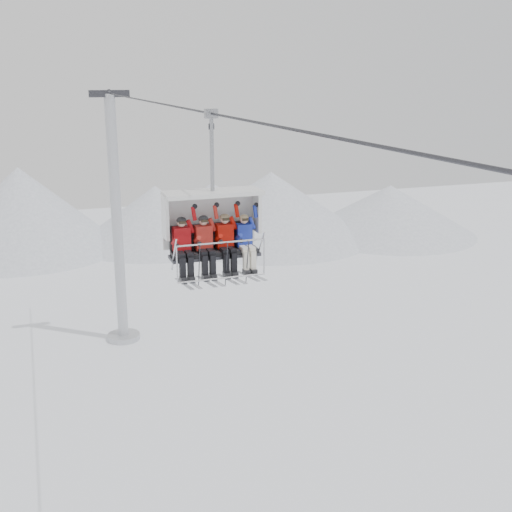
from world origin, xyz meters
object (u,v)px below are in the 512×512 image
object	(u,v)px
skier_far_left	(183,245)
skier_center_right	(226,242)
lift_tower_right	(118,239)
chairlift_carrier	(212,221)
skier_center_left	(205,243)
skier_far_right	(245,241)

from	to	relation	value
skier_far_left	skier_center_right	world-z (taller)	same
lift_tower_right	chairlift_carrier	world-z (taller)	lift_tower_right
skier_center_left	skier_center_right	xyz separation A→B (m)	(0.54, 0.00, 0.00)
lift_tower_right	skier_far_right	world-z (taller)	lift_tower_right
skier_far_left	lift_tower_right	bearing A→B (deg)	87.53
skier_far_left	skier_center_left	world-z (taller)	same
lift_tower_right	skier_center_right	distance (m)	19.54
chairlift_carrier	skier_center_right	distance (m)	0.62
chairlift_carrier	skier_center_left	size ratio (longest dim) A/B	2.36
lift_tower_right	skier_center_left	bearing A→B (deg)	-90.82
skier_far_left	skier_far_right	size ratio (longest dim) A/B	1.00
lift_tower_right	chairlift_carrier	distance (m)	19.36
chairlift_carrier	skier_center_right	bearing A→B (deg)	-48.69
chairlift_carrier	skier_far_left	xyz separation A→B (m)	(-0.82, -0.30, -0.47)
lift_tower_right	skier_far_right	bearing A→B (deg)	-87.68
skier_far_left	skier_far_right	world-z (taller)	skier_far_left
skier_center_left	skier_far_left	bearing A→B (deg)	180.00
lift_tower_right	skier_far_right	distance (m)	19.56
skier_center_right	skier_far_right	size ratio (longest dim) A/B	1.00
skier_far_right	chairlift_carrier	bearing A→B (deg)	158.05
skier_far_left	skier_center_right	distance (m)	1.09
chairlift_carrier	skier_far_right	distance (m)	0.97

